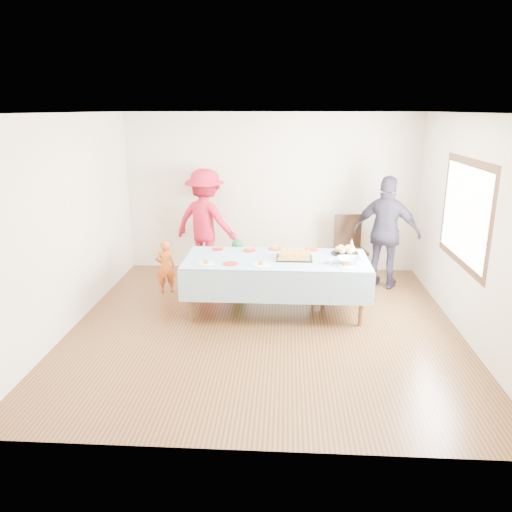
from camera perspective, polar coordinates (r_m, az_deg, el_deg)
The scene contains 22 objects.
ground at distance 6.63m, azimuth 0.99°, elevation -7.99°, with size 5.00×5.00×0.00m, color #472A14.
room_walls at distance 6.11m, azimuth 1.58°, elevation 7.31°, with size 5.04×5.04×2.72m.
party_table at distance 6.84m, azimuth 2.34°, elevation -0.71°, with size 2.50×1.10×0.78m.
birthday_cake at distance 6.82m, azimuth 4.39°, elevation 0.03°, with size 0.49×0.37×0.09m.
rolls_tray at distance 7.12m, azimuth 10.13°, elevation 0.59°, with size 0.37×0.37×0.11m.
punch_bowl at distance 6.70m, azimuth 10.58°, elevation -0.52°, with size 0.31×0.31×0.08m, color silver.
party_hat at distance 7.29m, azimuth 10.86°, elevation 1.29°, with size 0.11×0.11×0.18m, color silver.
fork_pile at distance 6.63m, azimuth 8.40°, elevation -0.65°, with size 0.24×0.18×0.07m, color white, non-canonical shape.
plate_red_far_a at distance 7.26m, azimuth -4.39°, elevation 0.77°, with size 0.16×0.16×0.01m, color #B5230D.
plate_red_far_b at distance 7.19m, azimuth -0.75°, elevation 0.67°, with size 0.20×0.20×0.01m, color #B5230D.
plate_red_far_c at distance 7.26m, azimuth 2.20°, elevation 0.82°, with size 0.20×0.20×0.01m, color #B5230D.
plate_red_far_d at distance 7.27m, azimuth 6.31°, elevation 0.74°, with size 0.20×0.20×0.01m, color #B5230D.
plate_red_near at distance 6.57m, azimuth -2.94°, elevation -0.88°, with size 0.20×0.20×0.01m, color #B5230D.
plate_white_left at distance 6.60m, azimuth -5.75°, elevation -0.88°, with size 0.21×0.21×0.01m, color white.
plate_white_mid at distance 6.51m, azimuth 0.53°, elevation -1.03°, with size 0.23×0.23×0.01m, color white.
plate_white_right at distance 6.57m, azimuth 10.28°, elevation -1.15°, with size 0.21×0.21×0.01m, color white.
dining_chair at distance 8.40m, azimuth 10.62°, elevation 1.36°, with size 0.54×0.54×1.07m.
toddler_left at distance 7.79m, azimuth -10.30°, elevation -1.22°, with size 0.30×0.20×0.83m, color #DB5A1B.
toddler_mid at distance 7.83m, azimuth -2.10°, elevation -0.96°, with size 0.39×0.25×0.80m, color #23692F.
toddler_right at distance 7.39m, azimuth 6.94°, elevation -2.18°, with size 0.38×0.30×0.79m, color #D6BE63.
adult_left at distance 8.50m, azimuth -5.77°, elevation 3.86°, with size 1.16×0.67×1.80m, color red.
adult_right at distance 8.04m, azimuth 14.68°, elevation 2.59°, with size 1.04×0.43×1.77m, color #2F2B3B.
Camera 1 is at (0.25, -6.03, 2.75)m, focal length 35.00 mm.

